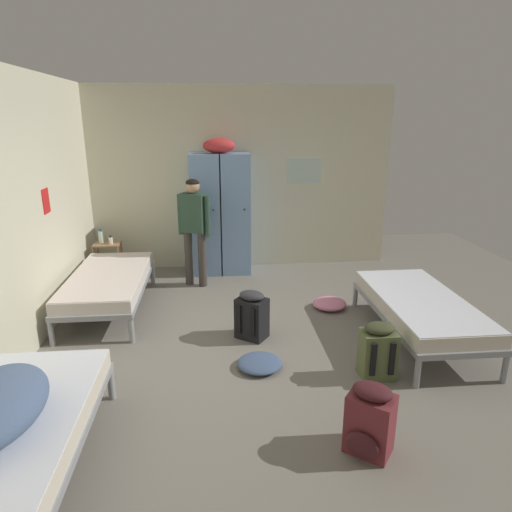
{
  "coord_description": "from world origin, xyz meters",
  "views": [
    {
      "loc": [
        -0.43,
        -4.23,
        2.35
      ],
      "look_at": [
        0.0,
        0.29,
        0.95
      ],
      "focal_mm": 31.46,
      "sensor_mm": 36.0,
      "label": 1
    }
  ],
  "objects_px": {
    "bed_left_rear": "(108,282)",
    "backpack_maroon": "(370,421)",
    "person_traveler": "(194,223)",
    "backpack_black": "(252,315)",
    "shelf_unit": "(108,258)",
    "bed_right": "(420,307)",
    "bed_left_front": "(11,436)",
    "backpack_olive": "(377,351)",
    "lotion_bottle": "(111,240)",
    "water_bottle": "(101,237)",
    "clothes_pile_denim": "(260,363)",
    "clothes_pile_pink": "(329,304)",
    "locker_bank": "(221,212)"
  },
  "relations": [
    {
      "from": "bed_right",
      "to": "person_traveler",
      "type": "bearing_deg",
      "value": 142.53
    },
    {
      "from": "person_traveler",
      "to": "backpack_maroon",
      "type": "bearing_deg",
      "value": -69.16
    },
    {
      "from": "shelf_unit",
      "to": "clothes_pile_pink",
      "type": "bearing_deg",
      "value": -24.38
    },
    {
      "from": "backpack_olive",
      "to": "backpack_black",
      "type": "bearing_deg",
      "value": 140.79
    },
    {
      "from": "bed_right",
      "to": "clothes_pile_pink",
      "type": "xyz_separation_m",
      "value": [
        -0.77,
        0.89,
        -0.31
      ]
    },
    {
      "from": "backpack_black",
      "to": "clothes_pile_pink",
      "type": "bearing_deg",
      "value": 32.83
    },
    {
      "from": "locker_bank",
      "to": "clothes_pile_denim",
      "type": "height_order",
      "value": "locker_bank"
    },
    {
      "from": "locker_bank",
      "to": "backpack_olive",
      "type": "bearing_deg",
      "value": -66.43
    },
    {
      "from": "locker_bank",
      "to": "lotion_bottle",
      "type": "distance_m",
      "value": 1.69
    },
    {
      "from": "bed_right",
      "to": "backpack_black",
      "type": "xyz_separation_m",
      "value": [
        -1.82,
        0.21,
        -0.12
      ]
    },
    {
      "from": "backpack_maroon",
      "to": "backpack_olive",
      "type": "xyz_separation_m",
      "value": [
        0.41,
        0.98,
        0.0
      ]
    },
    {
      "from": "backpack_maroon",
      "to": "clothes_pile_denim",
      "type": "relative_size",
      "value": 1.25
    },
    {
      "from": "person_traveler",
      "to": "backpack_black",
      "type": "xyz_separation_m",
      "value": [
        0.68,
        -1.71,
        -0.68
      ]
    },
    {
      "from": "water_bottle",
      "to": "backpack_olive",
      "type": "relative_size",
      "value": 0.4
    },
    {
      "from": "water_bottle",
      "to": "lotion_bottle",
      "type": "distance_m",
      "value": 0.17
    },
    {
      "from": "water_bottle",
      "to": "lotion_bottle",
      "type": "bearing_deg",
      "value": -21.8
    },
    {
      "from": "locker_bank",
      "to": "bed_left_rear",
      "type": "height_order",
      "value": "locker_bank"
    },
    {
      "from": "shelf_unit",
      "to": "clothes_pile_pink",
      "type": "xyz_separation_m",
      "value": [
        3.05,
        -1.38,
        -0.28
      ]
    },
    {
      "from": "lotion_bottle",
      "to": "bed_left_front",
      "type": "bearing_deg",
      "value": -87.41
    },
    {
      "from": "person_traveler",
      "to": "backpack_black",
      "type": "bearing_deg",
      "value": -68.36
    },
    {
      "from": "shelf_unit",
      "to": "bed_left_front",
      "type": "height_order",
      "value": "shelf_unit"
    },
    {
      "from": "water_bottle",
      "to": "shelf_unit",
      "type": "bearing_deg",
      "value": -14.04
    },
    {
      "from": "shelf_unit",
      "to": "backpack_maroon",
      "type": "xyz_separation_m",
      "value": [
        2.68,
        -3.94,
        -0.09
      ]
    },
    {
      "from": "bed_right",
      "to": "backpack_olive",
      "type": "distance_m",
      "value": 1.01
    },
    {
      "from": "locker_bank",
      "to": "water_bottle",
      "type": "xyz_separation_m",
      "value": [
        -1.78,
        -0.22,
        -0.3
      ]
    },
    {
      "from": "bed_left_rear",
      "to": "bed_right",
      "type": "bearing_deg",
      "value": -17.41
    },
    {
      "from": "bed_right",
      "to": "backpack_olive",
      "type": "bearing_deg",
      "value": -136.15
    },
    {
      "from": "bed_right",
      "to": "locker_bank",
      "type": "bearing_deg",
      "value": 130.18
    },
    {
      "from": "shelf_unit",
      "to": "bed_right",
      "type": "relative_size",
      "value": 0.3
    },
    {
      "from": "lotion_bottle",
      "to": "backpack_black",
      "type": "distance_m",
      "value": 2.81
    },
    {
      "from": "bed_right",
      "to": "lotion_bottle",
      "type": "relative_size",
      "value": 14.67
    },
    {
      "from": "locker_bank",
      "to": "backpack_maroon",
      "type": "distance_m",
      "value": 4.35
    },
    {
      "from": "lotion_bottle",
      "to": "backpack_maroon",
      "type": "xyz_separation_m",
      "value": [
        2.61,
        -3.9,
        -0.37
      ]
    },
    {
      "from": "bed_left_front",
      "to": "clothes_pile_denim",
      "type": "xyz_separation_m",
      "value": [
        1.75,
        1.3,
        -0.33
      ]
    },
    {
      "from": "backpack_black",
      "to": "clothes_pile_denim",
      "type": "bearing_deg",
      "value": -88.85
    },
    {
      "from": "bed_left_front",
      "to": "backpack_black",
      "type": "xyz_separation_m",
      "value": [
        1.74,
        1.96,
        -0.12
      ]
    },
    {
      "from": "locker_bank",
      "to": "bed_left_front",
      "type": "bearing_deg",
      "value": -108.79
    },
    {
      "from": "shelf_unit",
      "to": "bed_right",
      "type": "bearing_deg",
      "value": -30.74
    },
    {
      "from": "bed_left_front",
      "to": "bed_left_rear",
      "type": "bearing_deg",
      "value": 90.0
    },
    {
      "from": "backpack_olive",
      "to": "clothes_pile_pink",
      "type": "distance_m",
      "value": 1.59
    },
    {
      "from": "bed_right",
      "to": "clothes_pile_denim",
      "type": "height_order",
      "value": "bed_right"
    },
    {
      "from": "bed_left_front",
      "to": "backpack_olive",
      "type": "bearing_deg",
      "value": 20.51
    },
    {
      "from": "clothes_pile_pink",
      "to": "backpack_black",
      "type": "bearing_deg",
      "value": -147.17
    },
    {
      "from": "locker_bank",
      "to": "shelf_unit",
      "type": "xyz_separation_m",
      "value": [
        -1.7,
        -0.24,
        -0.62
      ]
    },
    {
      "from": "bed_right",
      "to": "backpack_black",
      "type": "bearing_deg",
      "value": 173.54
    },
    {
      "from": "bed_left_front",
      "to": "clothes_pile_pink",
      "type": "bearing_deg",
      "value": 43.38
    },
    {
      "from": "bed_left_rear",
      "to": "backpack_maroon",
      "type": "height_order",
      "value": "backpack_maroon"
    },
    {
      "from": "shelf_unit",
      "to": "backpack_olive",
      "type": "height_order",
      "value": "shelf_unit"
    },
    {
      "from": "water_bottle",
      "to": "backpack_maroon",
      "type": "height_order",
      "value": "water_bottle"
    },
    {
      "from": "bed_left_front",
      "to": "bed_left_rear",
      "type": "distance_m",
      "value": 2.87
    }
  ]
}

